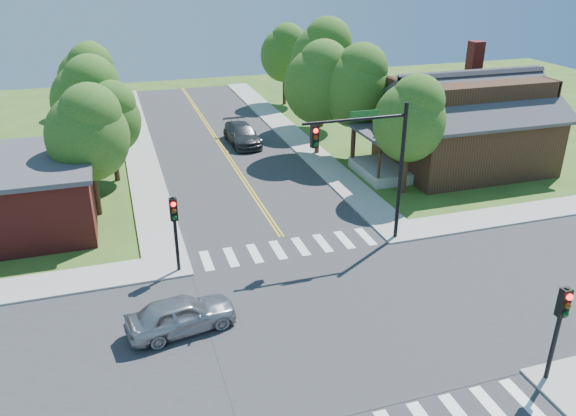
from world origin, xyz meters
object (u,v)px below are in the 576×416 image
object	(u,v)px
signal_pole_se	(561,317)
car_silver	(181,315)
car_dgrey	(242,135)
signal_pole_nw	(175,221)
house_ne	(465,119)
signal_mast_ne	(371,154)

from	to	relation	value
signal_pole_se	car_silver	xyz separation A→B (m)	(-11.67, 6.69, -1.93)
signal_pole_se	car_dgrey	distance (m)	29.53
car_silver	car_dgrey	world-z (taller)	car_dgrey
signal_pole_nw	car_dgrey	world-z (taller)	signal_pole_nw
house_ne	car_dgrey	bearing A→B (deg)	145.11
car_silver	car_dgrey	size ratio (longest dim) A/B	0.84
signal_mast_ne	car_silver	size ratio (longest dim) A/B	1.60
signal_pole_nw	house_ne	xyz separation A→B (m)	(20.71, 8.66, 0.67)
car_silver	car_dgrey	xyz separation A→B (m)	(7.77, 22.51, 0.04)
signal_pole_se	house_ne	size ratio (longest dim) A/B	0.29
signal_pole_nw	car_dgrey	size ratio (longest dim) A/B	0.71
house_ne	car_silver	distance (m)	25.07
signal_mast_ne	car_dgrey	bearing A→B (deg)	97.01
signal_pole_se	signal_pole_nw	world-z (taller)	same
car_silver	car_dgrey	distance (m)	23.82
signal_mast_ne	signal_pole_nw	distance (m)	9.76
signal_mast_ne	car_silver	world-z (taller)	signal_mast_ne
signal_pole_nw	car_silver	bearing A→B (deg)	-95.93
house_ne	car_dgrey	distance (m)	16.55
signal_pole_se	car_dgrey	xyz separation A→B (m)	(-3.90, 29.21, -1.90)
car_dgrey	signal_mast_ne	bearing A→B (deg)	-84.56
signal_pole_nw	car_dgrey	distance (m)	19.52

